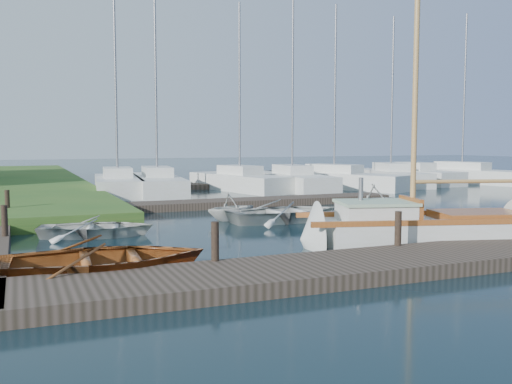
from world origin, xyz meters
name	(u,v)px	position (x,y,z in m)	size (l,w,h in m)	color
ground	(256,231)	(0.00, 0.00, 0.00)	(160.00, 160.00, 0.00)	black
near_dock	(368,265)	(0.00, -6.00, 0.15)	(18.00, 2.20, 0.30)	#31291F
far_dock	(240,203)	(2.00, 6.50, 0.15)	(14.00, 1.60, 0.30)	#31291F
pontoon	(304,183)	(10.00, 16.00, 0.15)	(30.00, 1.60, 0.30)	#31291F
mooring_post_1	(215,241)	(-3.00, -5.00, 0.70)	(0.16, 0.16, 0.80)	black
mooring_post_2	(398,228)	(1.50, -5.00, 0.70)	(0.16, 0.16, 0.80)	black
mooring_post_4	(5,221)	(-7.00, 0.00, 0.70)	(0.16, 0.16, 0.80)	black
mooring_post_5	(7,202)	(-7.00, 5.00, 0.70)	(0.16, 0.16, 0.80)	black
sailboat	(425,232)	(3.17, -3.94, 0.34)	(7.41, 3.85, 9.83)	beige
dinghy	(99,255)	(-5.19, -4.22, 0.45)	(3.10, 4.34, 0.90)	brown
tender_a	(96,225)	(-4.61, 0.91, 0.33)	(2.30, 3.23, 0.67)	beige
tender_b	(231,205)	(0.19, 2.65, 0.53)	(1.74, 2.02, 1.06)	beige
tender_c	(285,209)	(1.74, 1.59, 0.41)	(2.85, 4.00, 0.83)	beige
tender_d	(376,197)	(6.05, 2.46, 0.61)	(1.98, 2.30, 1.21)	beige
marina_boat_0	(118,184)	(-1.86, 14.13, 0.57)	(2.99, 7.40, 9.87)	beige
marina_boat_1	(157,182)	(0.23, 14.18, 0.57)	(3.21, 8.75, 11.34)	beige
marina_boat_2	(240,180)	(4.89, 14.02, 0.57)	(3.87, 7.85, 10.36)	beige
marina_boat_3	(292,179)	(7.93, 13.51, 0.58)	(2.69, 8.28, 12.53)	beige
marina_boat_4	(334,178)	(10.67, 13.45, 0.56)	(5.87, 9.33, 10.66)	beige
marina_boat_5	(391,176)	(15.30, 14.25, 0.57)	(3.88, 8.18, 10.52)	beige
marina_boat_6	(415,175)	(17.29, 14.36, 0.57)	(2.70, 7.02, 9.71)	beige
marina_boat_7	(462,174)	(20.83, 13.95, 0.56)	(4.94, 10.03, 11.09)	beige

